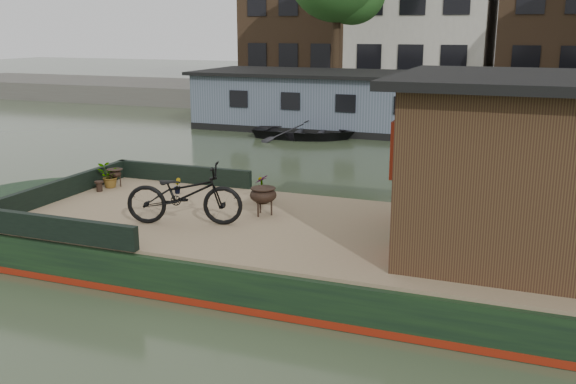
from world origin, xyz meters
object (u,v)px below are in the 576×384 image
(bicycle, at_px, (184,194))
(brazier_front, at_px, (263,201))
(brazier_rear, at_px, (115,178))
(cabin, at_px, (545,166))
(dinghy, at_px, (305,128))

(bicycle, distance_m, brazier_front, 1.34)
(bicycle, bearing_deg, brazier_rear, 38.50)
(cabin, distance_m, brazier_front, 4.38)
(bicycle, distance_m, brazier_rear, 3.05)
(brazier_rear, bearing_deg, cabin, -8.35)
(bicycle, relative_size, brazier_rear, 5.22)
(brazier_front, bearing_deg, dinghy, 106.22)
(brazier_front, bearing_deg, cabin, -4.75)
(dinghy, bearing_deg, bicycle, -176.34)
(cabin, xyz_separation_m, brazier_front, (-4.25, 0.35, -0.99))
(bicycle, xyz_separation_m, brazier_rear, (-2.53, 1.68, -0.31))
(dinghy, bearing_deg, cabin, -153.98)
(bicycle, xyz_separation_m, brazier_front, (0.96, 0.89, -0.25))
(bicycle, distance_m, dinghy, 12.28)
(cabin, relative_size, bicycle, 2.18)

